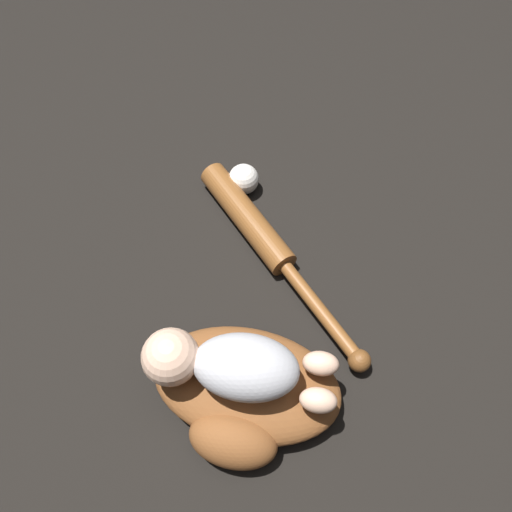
{
  "coord_description": "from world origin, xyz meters",
  "views": [
    {
      "loc": [
        -0.12,
        0.21,
        0.96
      ],
      "look_at": [
        0.01,
        -0.3,
        0.07
      ],
      "focal_mm": 35.0,
      "sensor_mm": 36.0,
      "label": 1
    }
  ],
  "objects_px": {
    "baseball_glove": "(244,392)",
    "baby_figure": "(228,365)",
    "baseball": "(244,179)",
    "baseball_bat": "(261,236)"
  },
  "relations": [
    {
      "from": "baseball_glove",
      "to": "baseball",
      "type": "xyz_separation_m",
      "value": [
        0.14,
        -0.49,
        -0.01
      ]
    },
    {
      "from": "baby_figure",
      "to": "baseball_bat",
      "type": "height_order",
      "value": "baby_figure"
    },
    {
      "from": "baseball_glove",
      "to": "baby_figure",
      "type": "relative_size",
      "value": 1.04
    },
    {
      "from": "baseball_glove",
      "to": "baseball",
      "type": "relative_size",
      "value": 4.93
    },
    {
      "from": "baseball",
      "to": "baseball_bat",
      "type": "bearing_deg",
      "value": 119.25
    },
    {
      "from": "baby_figure",
      "to": "baseball_bat",
      "type": "distance_m",
      "value": 0.35
    },
    {
      "from": "baby_figure",
      "to": "baseball",
      "type": "xyz_separation_m",
      "value": [
        0.11,
        -0.48,
        -0.1
      ]
    },
    {
      "from": "baseball_bat",
      "to": "baseball",
      "type": "relative_size",
      "value": 6.26
    },
    {
      "from": "baseball_bat",
      "to": "baseball",
      "type": "distance_m",
      "value": 0.16
    },
    {
      "from": "baseball_bat",
      "to": "baseball",
      "type": "bearing_deg",
      "value": -60.75
    }
  ]
}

